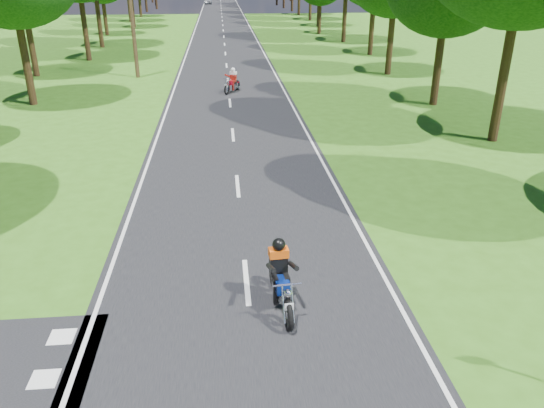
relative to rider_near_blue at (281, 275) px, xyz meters
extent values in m
plane|color=#336116|center=(-0.69, -0.94, -0.81)|extent=(160.00, 160.00, 0.00)
cube|color=black|center=(-0.69, 49.06, -0.80)|extent=(7.00, 140.00, 0.02)
cube|color=silver|center=(-0.69, 1.06, -0.78)|extent=(0.12, 2.00, 0.01)
cube|color=silver|center=(-0.69, 7.06, -0.78)|extent=(0.12, 2.00, 0.01)
cube|color=silver|center=(-0.69, 13.06, -0.78)|extent=(0.12, 2.00, 0.01)
cube|color=silver|center=(-0.69, 19.06, -0.78)|extent=(0.12, 2.00, 0.01)
cube|color=silver|center=(-0.69, 25.06, -0.78)|extent=(0.12, 2.00, 0.01)
cube|color=silver|center=(-0.69, 31.06, -0.78)|extent=(0.12, 2.00, 0.01)
cube|color=silver|center=(-0.69, 37.06, -0.78)|extent=(0.12, 2.00, 0.01)
cube|color=silver|center=(-0.69, 43.06, -0.78)|extent=(0.12, 2.00, 0.01)
cube|color=silver|center=(-0.69, 49.06, -0.78)|extent=(0.12, 2.00, 0.01)
cube|color=silver|center=(-0.69, 55.06, -0.78)|extent=(0.12, 2.00, 0.01)
cube|color=silver|center=(-0.69, 61.06, -0.78)|extent=(0.12, 2.00, 0.01)
cube|color=silver|center=(-0.69, 67.06, -0.78)|extent=(0.12, 2.00, 0.01)
cube|color=silver|center=(-0.69, 73.06, -0.78)|extent=(0.12, 2.00, 0.01)
cube|color=silver|center=(-0.69, 79.06, -0.78)|extent=(0.12, 2.00, 0.01)
cube|color=silver|center=(-0.69, 85.06, -0.78)|extent=(0.12, 2.00, 0.01)
cube|color=silver|center=(-0.69, 91.06, -0.78)|extent=(0.12, 2.00, 0.01)
cube|color=silver|center=(-0.69, 97.06, -0.78)|extent=(0.12, 2.00, 0.01)
cube|color=silver|center=(-0.69, 103.06, -0.78)|extent=(0.12, 2.00, 0.01)
cube|color=silver|center=(-0.69, 109.06, -0.78)|extent=(0.12, 2.00, 0.01)
cube|color=silver|center=(-0.69, 115.06, -0.78)|extent=(0.12, 2.00, 0.01)
cube|color=silver|center=(-3.99, 49.06, -0.78)|extent=(0.10, 140.00, 0.01)
cube|color=silver|center=(2.61, 49.06, -0.78)|extent=(0.10, 140.00, 0.01)
cube|color=silver|center=(-4.49, -1.84, -0.78)|extent=(0.50, 0.50, 0.01)
cube|color=silver|center=(-4.49, -0.64, -0.78)|extent=(0.50, 0.50, 0.01)
cylinder|color=black|center=(-11.26, 19.82, 1.15)|extent=(0.40, 0.40, 3.91)
cylinder|color=black|center=(-13.63, 28.25, 1.09)|extent=(0.40, 0.40, 3.79)
cylinder|color=black|center=(-11.51, 34.66, 1.35)|extent=(0.40, 0.40, 4.32)
cylinder|color=black|center=(-11.95, 42.16, 1.40)|extent=(0.40, 0.40, 4.40)
cylinder|color=black|center=(-13.30, 51.84, 0.79)|extent=(0.40, 0.40, 3.20)
cylinder|color=black|center=(-11.44, 59.22, 0.80)|extent=(0.40, 0.40, 3.22)
cylinder|color=black|center=(-12.98, 66.98, 1.00)|extent=(0.40, 0.40, 3.61)
cylinder|color=black|center=(-12.63, 74.80, 0.53)|extent=(0.40, 0.40, 2.67)
cylinder|color=black|center=(-12.87, 83.97, 0.74)|extent=(0.40, 0.40, 3.09)
cylinder|color=black|center=(10.38, 11.26, 1.47)|extent=(0.40, 0.40, 4.56)
cylinder|color=black|center=(10.23, 17.76, 0.94)|extent=(0.40, 0.40, 3.49)
cylinder|color=black|center=(10.37, 26.64, 1.04)|extent=(0.40, 0.40, 3.69)
cylinder|color=black|center=(11.48, 35.48, 1.07)|extent=(0.40, 0.40, 3.74)
cylinder|color=black|center=(11.03, 43.78, 1.52)|extent=(0.40, 0.40, 4.64)
cylinder|color=black|center=(9.86, 50.98, 0.65)|extent=(0.40, 0.40, 2.91)
cylinder|color=black|center=(11.08, 58.46, 1.13)|extent=(0.40, 0.40, 3.88)
cylinder|color=black|center=(11.41, 66.93, 1.28)|extent=(0.40, 0.40, 4.18)
cylinder|color=black|center=(11.00, 83.18, 0.87)|extent=(0.40, 0.40, 3.36)
cylinder|color=#382616|center=(-6.69, 27.06, 3.19)|extent=(0.26, 0.26, 8.00)
imported|color=#B4B6BC|center=(-3.23, 103.15, -0.17)|extent=(1.67, 3.71, 1.24)
camera|label=1|loc=(-1.09, -9.60, 6.01)|focal=35.00mm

